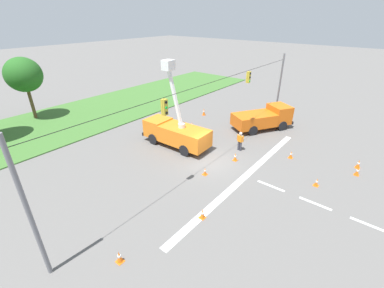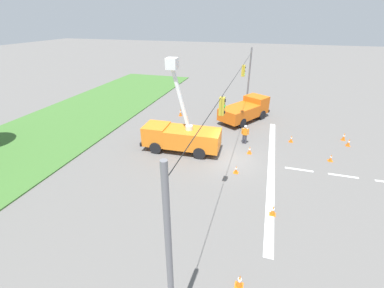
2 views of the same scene
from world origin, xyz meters
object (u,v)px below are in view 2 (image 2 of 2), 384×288
Objects in this scene: traffic_cone_far_left at (291,139)px; traffic_cone_lane_edge_a at (236,169)px; road_worker at (245,133)px; traffic_cone_mid_left at (273,210)px; utility_truck_bucket_lift at (181,135)px; traffic_cone_foreground_right at (344,136)px; traffic_cone_far_right at (250,150)px; utility_truck_support_near at (246,110)px; traffic_cone_near_bucket at (349,142)px; traffic_cone_mid_right at (331,158)px; traffic_cone_lane_edge_b at (180,112)px; traffic_cone_centre_line at (180,127)px; traffic_cone_foreground_left at (240,281)px.

traffic_cone_lane_edge_a is at bearing 148.01° from traffic_cone_far_left.
traffic_cone_mid_left is at bearing -163.84° from road_worker.
traffic_cone_far_left is at bearing -64.31° from utility_truck_bucket_lift.
road_worker reaches higher than traffic_cone_foreground_right.
utility_truck_support_near is at bearing 8.81° from traffic_cone_far_right.
traffic_cone_near_bucket is (-3.78, -9.43, -0.85)m from utility_truck_support_near.
utility_truck_support_near is at bearing 2.66° from traffic_cone_lane_edge_a.
traffic_cone_mid_right is 0.88× the size of traffic_cone_far_right.
road_worker is 2.66× the size of traffic_cone_mid_left.
traffic_cone_lane_edge_b is 4.01m from traffic_cone_centre_line.
traffic_cone_lane_edge_b is at bearing 95.57° from utility_truck_support_near.
traffic_cone_foreground_left is 12.10m from traffic_cone_far_right.
traffic_cone_mid_left is at bearing 171.90° from traffic_cone_far_left.
traffic_cone_centre_line is at bearing 79.01° from traffic_cone_mid_right.
traffic_cone_far_left is at bearing 45.75° from traffic_cone_mid_right.
road_worker is (2.88, -5.03, -0.42)m from utility_truck_bucket_lift.
traffic_cone_mid_left is 0.80× the size of traffic_cone_lane_edge_b.
traffic_cone_near_bucket is at bearing -25.45° from traffic_cone_foreground_left.
traffic_cone_lane_edge_a is at bearing 34.56° from traffic_cone_mid_left.
traffic_cone_near_bucket is (3.34, -1.98, 0.06)m from traffic_cone_mid_right.
utility_truck_support_near reaches higher than traffic_cone_far_left.
traffic_cone_lane_edge_b is at bearing 37.13° from traffic_cone_lane_edge_a.
traffic_cone_mid_left is at bearing -168.00° from utility_truck_support_near.
traffic_cone_foreground_right reaches higher than traffic_cone_near_bucket.
traffic_cone_lane_edge_b is at bearing 79.56° from traffic_cone_near_bucket.
traffic_cone_near_bucket is at bearing -87.29° from traffic_cone_centre_line.
traffic_cone_foreground_right is (3.28, -8.74, -0.64)m from road_worker.
traffic_cone_far_right is (-3.31, 3.43, 0.01)m from traffic_cone_far_left.
traffic_cone_far_right is at bearing 15.36° from traffic_cone_mid_left.
traffic_cone_far_left is (6.59, -4.12, 0.03)m from traffic_cone_lane_edge_a.
traffic_cone_mid_left is at bearing -145.44° from traffic_cone_lane_edge_a.
traffic_cone_far_right is (-5.10, 8.11, -0.03)m from traffic_cone_foreground_right.
utility_truck_support_near is 7.92× the size of traffic_cone_lane_edge_b.
traffic_cone_lane_edge_b is (6.42, 14.70, 0.13)m from traffic_cone_mid_right.
traffic_cone_far_left is at bearing -31.99° from traffic_cone_lane_edge_a.
traffic_cone_foreground_right is at bearing -46.39° from traffic_cone_lane_edge_a.
traffic_cone_lane_edge_a is (-7.17, 8.92, -0.06)m from traffic_cone_near_bucket.
traffic_cone_lane_edge_a is at bearing 8.56° from traffic_cone_foreground_left.
utility_truck_support_near is 19.86m from traffic_cone_foreground_left.
utility_truck_bucket_lift reaches higher than traffic_cone_near_bucket.
road_worker is 2.40× the size of traffic_cone_foreground_right.
utility_truck_bucket_lift is 12.46× the size of traffic_cone_lane_edge_a.
traffic_cone_lane_edge_a is at bearing 128.79° from traffic_cone_near_bucket.
traffic_cone_mid_left reaches higher than traffic_cone_mid_right.
traffic_cone_mid_right is 0.85× the size of traffic_cone_near_bucket.
traffic_cone_lane_edge_a is 0.99× the size of traffic_cone_centre_line.
traffic_cone_mid_right is at bearing -100.99° from traffic_cone_centre_line.
traffic_cone_foreground_right is at bearing -57.85° from traffic_cone_far_right.
traffic_cone_near_bucket is (15.97, -7.60, 0.02)m from traffic_cone_foreground_left.
traffic_cone_lane_edge_b reaches higher than traffic_cone_foreground_right.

